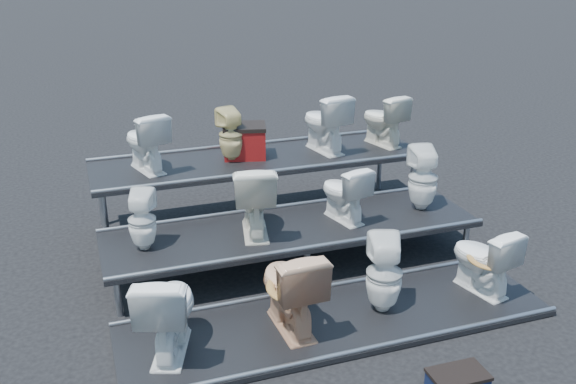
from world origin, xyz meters
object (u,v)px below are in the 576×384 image
object	(u,v)px
toilet_6	(344,193)
toilet_7	(423,178)
toilet_0	(168,310)
toilet_1	(290,287)
toilet_2	(384,274)
toilet_8	(145,141)
step_stool	(457,384)
toilet_5	(254,198)
red_crate	(245,143)
toilet_10	(325,122)
toilet_4	(142,220)
toilet_9	(231,135)
toilet_3	(483,259)
toilet_11	(383,119)

from	to	relation	value
toilet_6	toilet_7	distance (m)	1.02
toilet_0	toilet_1	bearing A→B (deg)	-160.75
toilet_0	toilet_2	distance (m)	2.10
toilet_7	toilet_8	size ratio (longest dim) A/B	1.06
toilet_2	step_stool	distance (m)	1.32
toilet_5	toilet_7	world-z (taller)	toilet_5
toilet_1	red_crate	bearing A→B (deg)	-98.82
toilet_10	toilet_1	bearing A→B (deg)	51.66
toilet_4	toilet_9	size ratio (longest dim) A/B	0.95
toilet_7	toilet_8	world-z (taller)	toilet_8
toilet_1	toilet_5	world-z (taller)	toilet_5
red_crate	toilet_3	bearing A→B (deg)	-42.49
toilet_8	toilet_9	bearing A→B (deg)	163.28
toilet_9	toilet_11	size ratio (longest dim) A/B	0.97
toilet_7	red_crate	distance (m)	2.28
toilet_3	toilet_4	world-z (taller)	toilet_4
toilet_2	step_stool	xyz separation A→B (m)	(0.05, -1.26, -0.37)
toilet_2	toilet_5	size ratio (longest dim) A/B	0.97
toilet_4	step_stool	size ratio (longest dim) A/B	1.41
red_crate	toilet_5	bearing A→B (deg)	-87.32
toilet_4	toilet_8	bearing A→B (deg)	-79.73
toilet_3	toilet_11	size ratio (longest dim) A/B	1.05
toilet_0	red_crate	distance (m)	3.12
toilet_11	toilet_4	bearing A→B (deg)	6.55
toilet_9	toilet_5	bearing A→B (deg)	73.33
toilet_8	toilet_11	size ratio (longest dim) A/B	1.04
step_stool	toilet_5	bearing A→B (deg)	112.05
toilet_9	toilet_11	xyz separation A→B (m)	(2.10, 0.00, 0.01)
toilet_11	step_stool	bearing A→B (deg)	58.19
toilet_4	toilet_7	world-z (taller)	toilet_7
toilet_1	toilet_5	xyz separation A→B (m)	(0.03, 1.30, 0.38)
toilet_2	toilet_7	distance (m)	1.78
toilet_8	toilet_11	distance (m)	3.15
toilet_4	toilet_5	size ratio (longest dim) A/B	0.79
toilet_10	toilet_8	bearing A→B (deg)	-10.46
toilet_6	red_crate	xyz separation A→B (m)	(-0.78, 1.40, 0.25)
toilet_0	toilet_10	size ratio (longest dim) A/B	1.07
toilet_2	toilet_3	distance (m)	1.13
toilet_7	step_stool	bearing A→B (deg)	76.62
toilet_1	toilet_9	size ratio (longest dim) A/B	1.27
toilet_2	toilet_7	bearing A→B (deg)	-112.28
toilet_10	red_crate	world-z (taller)	toilet_10
toilet_8	toilet_10	xyz separation A→B (m)	(2.31, 0.00, 0.03)
toilet_8	red_crate	world-z (taller)	toilet_8
red_crate	step_stool	xyz separation A→B (m)	(0.70, -3.96, -0.96)
toilet_7	toilet_0	bearing A→B (deg)	31.63
toilet_4	red_crate	world-z (taller)	red_crate
toilet_0	toilet_6	bearing A→B (deg)	-130.47
toilet_1	step_stool	bearing A→B (deg)	126.82
toilet_4	toilet_5	distance (m)	1.20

